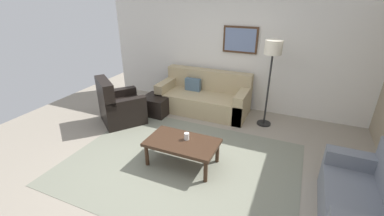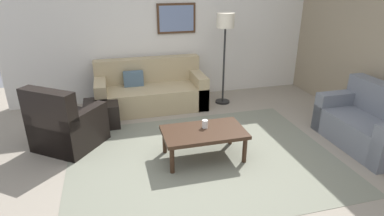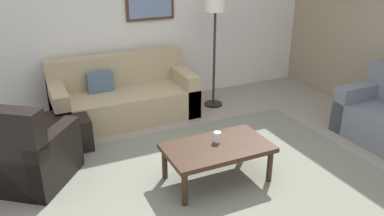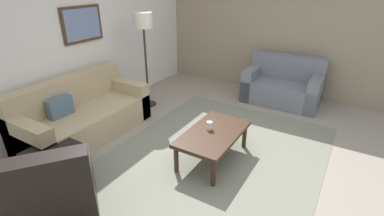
{
  "view_description": "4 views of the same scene",
  "coord_description": "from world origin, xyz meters",
  "px_view_note": "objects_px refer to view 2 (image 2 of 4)",
  "views": [
    {
      "loc": [
        1.52,
        -3.03,
        2.51
      ],
      "look_at": [
        -0.01,
        0.45,
        0.79
      ],
      "focal_mm": 24.17,
      "sensor_mm": 36.0,
      "label": 1
    },
    {
      "loc": [
        -1.11,
        -3.62,
        2.32
      ],
      "look_at": [
        -0.12,
        0.13,
        0.71
      ],
      "focal_mm": 29.83,
      "sensor_mm": 36.0,
      "label": 2
    },
    {
      "loc": [
        -1.72,
        -3.05,
        2.31
      ],
      "look_at": [
        -0.02,
        0.56,
        0.63
      ],
      "focal_mm": 36.05,
      "sensor_mm": 36.0,
      "label": 3
    },
    {
      "loc": [
        -2.89,
        -1.4,
        2.25
      ],
      "look_at": [
        -0.21,
        0.21,
        0.8
      ],
      "focal_mm": 26.48,
      "sensor_mm": 36.0,
      "label": 4
    }
  ],
  "objects_px": {
    "couch_loveseat": "(371,126)",
    "framed_artwork": "(176,18)",
    "couch_main": "(150,91)",
    "ottoman": "(102,114)",
    "lamp_standing": "(225,30)",
    "armchair_leather": "(65,128)",
    "coffee_table": "(204,134)",
    "cup": "(205,124)"
  },
  "relations": [
    {
      "from": "couch_main",
      "to": "coffee_table",
      "type": "relative_size",
      "value": 1.81
    },
    {
      "from": "framed_artwork",
      "to": "armchair_leather",
      "type": "bearing_deg",
      "value": -139.72
    },
    {
      "from": "cup",
      "to": "couch_main",
      "type": "bearing_deg",
      "value": 103.26
    },
    {
      "from": "ottoman",
      "to": "cup",
      "type": "bearing_deg",
      "value": -44.77
    },
    {
      "from": "couch_main",
      "to": "framed_artwork",
      "type": "distance_m",
      "value": 1.47
    },
    {
      "from": "lamp_standing",
      "to": "framed_artwork",
      "type": "xyz_separation_m",
      "value": [
        -0.77,
        0.61,
        0.16
      ]
    },
    {
      "from": "couch_loveseat",
      "to": "framed_artwork",
      "type": "bearing_deg",
      "value": 129.43
    },
    {
      "from": "ottoman",
      "to": "coffee_table",
      "type": "distance_m",
      "value": 1.97
    },
    {
      "from": "armchair_leather",
      "to": "framed_artwork",
      "type": "relative_size",
      "value": 1.51
    },
    {
      "from": "couch_main",
      "to": "framed_artwork",
      "type": "xyz_separation_m",
      "value": [
        0.62,
        0.42,
        1.27
      ]
    },
    {
      "from": "couch_loveseat",
      "to": "framed_artwork",
      "type": "relative_size",
      "value": 1.88
    },
    {
      "from": "couch_main",
      "to": "couch_loveseat",
      "type": "distance_m",
      "value": 3.73
    },
    {
      "from": "lamp_standing",
      "to": "framed_artwork",
      "type": "relative_size",
      "value": 2.3
    },
    {
      "from": "armchair_leather",
      "to": "coffee_table",
      "type": "bearing_deg",
      "value": -23.04
    },
    {
      "from": "ottoman",
      "to": "lamp_standing",
      "type": "height_order",
      "value": "lamp_standing"
    },
    {
      "from": "coffee_table",
      "to": "cup",
      "type": "bearing_deg",
      "value": 63.07
    },
    {
      "from": "ottoman",
      "to": "lamp_standing",
      "type": "bearing_deg",
      "value": 10.93
    },
    {
      "from": "ottoman",
      "to": "coffee_table",
      "type": "relative_size",
      "value": 0.51
    },
    {
      "from": "cup",
      "to": "framed_artwork",
      "type": "distance_m",
      "value": 2.66
    },
    {
      "from": "couch_main",
      "to": "armchair_leather",
      "type": "xyz_separation_m",
      "value": [
        -1.4,
        -1.3,
        0.01
      ]
    },
    {
      "from": "couch_loveseat",
      "to": "armchair_leather",
      "type": "bearing_deg",
      "value": 166.28
    },
    {
      "from": "couch_main",
      "to": "lamp_standing",
      "type": "height_order",
      "value": "lamp_standing"
    },
    {
      "from": "armchair_leather",
      "to": "framed_artwork",
      "type": "distance_m",
      "value": 2.94
    },
    {
      "from": "couch_main",
      "to": "couch_loveseat",
      "type": "bearing_deg",
      "value": -38.99
    },
    {
      "from": "coffee_table",
      "to": "lamp_standing",
      "type": "height_order",
      "value": "lamp_standing"
    },
    {
      "from": "armchair_leather",
      "to": "lamp_standing",
      "type": "relative_size",
      "value": 0.66
    },
    {
      "from": "coffee_table",
      "to": "cup",
      "type": "xyz_separation_m",
      "value": [
        0.04,
        0.08,
        0.11
      ]
    },
    {
      "from": "coffee_table",
      "to": "framed_artwork",
      "type": "relative_size",
      "value": 1.48
    },
    {
      "from": "framed_artwork",
      "to": "couch_loveseat",
      "type": "bearing_deg",
      "value": -50.57
    },
    {
      "from": "ottoman",
      "to": "framed_artwork",
      "type": "distance_m",
      "value": 2.3
    },
    {
      "from": "couch_loveseat",
      "to": "lamp_standing",
      "type": "height_order",
      "value": "lamp_standing"
    },
    {
      "from": "couch_loveseat",
      "to": "coffee_table",
      "type": "height_order",
      "value": "couch_loveseat"
    },
    {
      "from": "cup",
      "to": "couch_loveseat",
      "type": "bearing_deg",
      "value": -8.21
    },
    {
      "from": "couch_loveseat",
      "to": "ottoman",
      "type": "relative_size",
      "value": 2.5
    },
    {
      "from": "couch_main",
      "to": "coffee_table",
      "type": "bearing_deg",
      "value": -78.28
    },
    {
      "from": "couch_loveseat",
      "to": "lamp_standing",
      "type": "bearing_deg",
      "value": 124.95
    },
    {
      "from": "armchair_leather",
      "to": "coffee_table",
      "type": "xyz_separation_m",
      "value": [
        1.83,
        -0.78,
        0.05
      ]
    },
    {
      "from": "cup",
      "to": "coffee_table",
      "type": "bearing_deg",
      "value": -116.93
    },
    {
      "from": "couch_loveseat",
      "to": "lamp_standing",
      "type": "distance_m",
      "value": 2.85
    },
    {
      "from": "couch_loveseat",
      "to": "coffee_table",
      "type": "bearing_deg",
      "value": 173.73
    },
    {
      "from": "lamp_standing",
      "to": "framed_artwork",
      "type": "bearing_deg",
      "value": 141.5
    },
    {
      "from": "lamp_standing",
      "to": "couch_main",
      "type": "bearing_deg",
      "value": 172.12
    }
  ]
}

